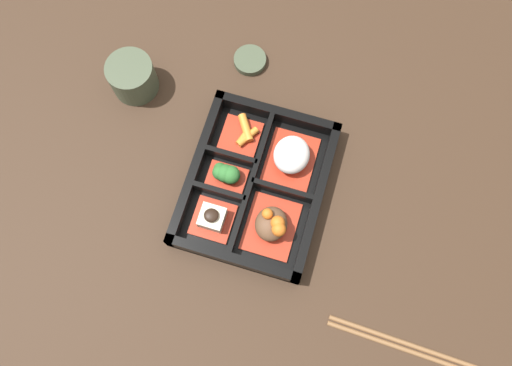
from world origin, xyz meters
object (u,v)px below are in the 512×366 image
Objects in this scene: tea_cup at (132,77)px; bowl_rice at (291,156)px; sauce_dish at (250,60)px; chopsticks at (405,346)px.

bowl_rice is at bearing 78.67° from tea_cup.
bowl_rice is at bearing 36.43° from sauce_dish.
sauce_dish is (-0.10, 0.18, -0.03)m from tea_cup.
chopsticks is 4.16× the size of sauce_dish.
bowl_rice is 0.41× the size of chopsticks.
tea_cup is 0.33× the size of chopsticks.
tea_cup is 0.20m from sauce_dish.
bowl_rice is 0.33m from chopsticks.
bowl_rice is at bearing -133.78° from chopsticks.
bowl_rice is 1.69× the size of sauce_dish.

